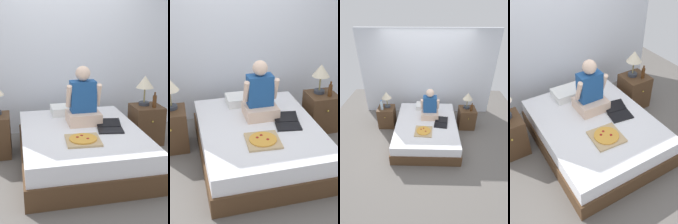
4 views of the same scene
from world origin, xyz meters
TOP-DOWN VIEW (x-y plane):
  - ground_plane at (0.00, 0.00)m, footprint 5.89×5.89m
  - wall_back at (0.00, 1.36)m, footprint 3.89×0.12m
  - bed at (0.00, 0.00)m, footprint 1.56×2.00m
  - nightstand_left at (-1.12, 0.50)m, footprint 0.44×0.47m
  - nightstand_right at (1.12, 0.50)m, footprint 0.44×0.47m
  - lamp_on_right_nightstand at (1.09, 0.55)m, footprint 0.26×0.26m
  - beer_bottle at (1.19, 0.40)m, footprint 0.06×0.06m
  - pillow at (-0.04, 0.72)m, footprint 0.52×0.34m
  - person_seated at (0.09, 0.26)m, footprint 0.47×0.40m
  - laptop at (0.37, -0.07)m, footprint 0.37×0.46m
  - pizza_box at (-0.06, -0.39)m, footprint 0.42×0.42m

SIDE VIEW (x-z plane):
  - ground_plane at x=0.00m, z-range 0.00..0.00m
  - bed at x=0.00m, z-range 0.00..0.47m
  - nightstand_left at x=-1.12m, z-range 0.00..0.58m
  - nightstand_right at x=1.12m, z-range 0.00..0.58m
  - pizza_box at x=-0.06m, z-range 0.47..0.51m
  - laptop at x=0.37m, z-range 0.45..0.53m
  - pillow at x=-0.04m, z-range 0.47..0.59m
  - beer_bottle at x=1.19m, z-range 0.56..0.79m
  - person_seated at x=0.09m, z-range 0.37..1.15m
  - lamp_on_right_nightstand at x=1.09m, z-range 0.68..1.13m
  - wall_back at x=0.00m, z-range 0.00..2.50m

